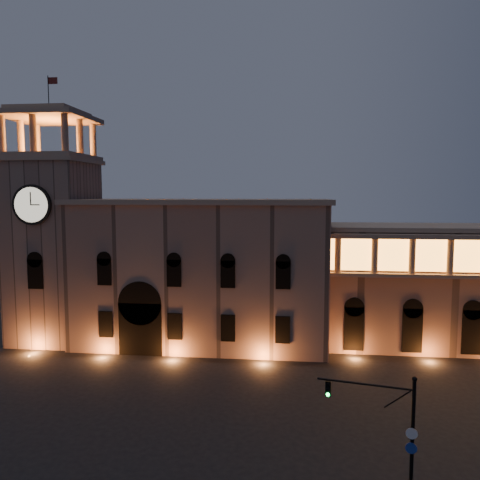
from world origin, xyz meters
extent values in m
plane|color=black|center=(0.00, 0.00, 0.00)|extent=(160.00, 160.00, 0.00)
cube|color=#8A695A|center=(-2.00, 22.00, 8.50)|extent=(30.00, 12.00, 17.00)
cube|color=gray|center=(-2.00, 22.00, 17.30)|extent=(30.80, 12.80, 0.60)
cube|color=black|center=(-8.00, 16.60, 3.00)|extent=(5.00, 1.40, 6.00)
cylinder|color=black|center=(-8.00, 16.60, 6.00)|extent=(5.00, 1.40, 5.00)
cube|color=#FF9732|center=(-8.00, 16.40, 2.80)|extent=(4.20, 0.20, 5.00)
cube|color=#8A695A|center=(-20.50, 21.00, 11.00)|extent=(9.00, 9.00, 22.00)
cube|color=gray|center=(-20.50, 21.00, 22.25)|extent=(9.80, 9.80, 0.50)
cylinder|color=black|center=(-20.50, 16.32, 17.00)|extent=(4.60, 0.35, 4.60)
cylinder|color=beige|center=(-20.50, 16.18, 17.00)|extent=(4.00, 0.12, 4.00)
cube|color=gray|center=(-20.50, 21.00, 22.75)|extent=(9.40, 9.40, 0.50)
cube|color=#FF9732|center=(-20.50, 21.00, 23.05)|extent=(6.80, 6.80, 0.15)
cylinder|color=gray|center=(-24.30, 17.20, 25.10)|extent=(0.76, 0.76, 4.20)
cylinder|color=gray|center=(-20.50, 17.20, 25.10)|extent=(0.76, 0.76, 4.20)
cylinder|color=gray|center=(-16.70, 17.20, 25.10)|extent=(0.76, 0.76, 4.20)
cylinder|color=gray|center=(-24.30, 24.80, 25.10)|extent=(0.76, 0.76, 4.20)
cylinder|color=gray|center=(-20.50, 24.80, 25.10)|extent=(0.76, 0.76, 4.20)
cylinder|color=gray|center=(-16.70, 24.80, 25.10)|extent=(0.76, 0.76, 4.20)
cylinder|color=gray|center=(-24.30, 21.00, 25.10)|extent=(0.76, 0.76, 4.20)
cylinder|color=gray|center=(-16.70, 21.00, 25.10)|extent=(0.76, 0.76, 4.20)
cube|color=gray|center=(-20.50, 21.00, 27.50)|extent=(9.80, 9.80, 0.60)
cube|color=gray|center=(-20.50, 21.00, 28.10)|extent=(7.50, 7.50, 0.60)
cylinder|color=black|center=(-20.50, 21.00, 30.40)|extent=(0.10, 0.10, 4.00)
plane|color=#521917|center=(-19.90, 21.00, 31.80)|extent=(1.20, 0.00, 1.20)
cylinder|color=gray|center=(14.00, 18.50, 11.50)|extent=(0.70, 0.70, 4.00)
cylinder|color=gray|center=(18.00, 18.50, 11.50)|extent=(0.70, 0.70, 4.00)
cylinder|color=gray|center=(22.00, 18.50, 11.50)|extent=(0.70, 0.70, 4.00)
cylinder|color=gray|center=(26.00, 18.50, 11.50)|extent=(0.70, 0.70, 4.00)
cylinder|color=black|center=(15.84, -7.49, 3.83)|extent=(0.22, 0.22, 7.65)
sphere|color=black|center=(15.84, -7.49, 7.76)|extent=(0.31, 0.31, 0.31)
cylinder|color=black|center=(13.17, -6.93, 7.10)|extent=(5.37, 1.25, 0.13)
cube|color=black|center=(11.14, -6.50, 6.56)|extent=(0.38, 0.37, 0.93)
cylinder|color=#0CE53F|center=(11.10, -6.67, 6.25)|extent=(0.21, 0.13, 0.20)
cylinder|color=silver|center=(15.76, -7.63, 4.59)|extent=(0.65, 0.18, 0.66)
cylinder|color=navy|center=(15.76, -7.63, 3.72)|extent=(0.65, 0.18, 0.66)
camera|label=1|loc=(8.83, -33.91, 18.10)|focal=35.00mm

